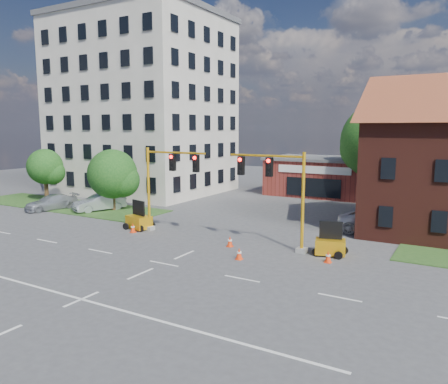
# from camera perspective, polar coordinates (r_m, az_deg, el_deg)

# --- Properties ---
(ground) EXTENTS (120.00, 120.00, 0.00)m
(ground) POSITION_cam_1_polar(r_m,az_deg,el_deg) (25.29, -7.85, -9.25)
(ground) COLOR #424244
(ground) RESTS_ON ground
(grass_verge_nw) EXTENTS (22.00, 6.00, 0.08)m
(grass_verge_nw) POSITION_cam_1_polar(r_m,az_deg,el_deg) (45.98, -20.01, -1.63)
(grass_verge_nw) COLOR #22491B
(grass_verge_nw) RESTS_ON ground
(lane_markings) EXTENTS (60.00, 36.00, 0.01)m
(lane_markings) POSITION_cam_1_polar(r_m,az_deg,el_deg) (23.13, -12.49, -11.07)
(lane_markings) COLOR silver
(lane_markings) RESTS_ON ground
(office_block) EXTENTS (18.40, 15.40, 20.60)m
(office_block) POSITION_cam_1_polar(r_m,az_deg,el_deg) (53.81, -10.67, 11.09)
(office_block) COLOR #B9B4A2
(office_block) RESTS_ON ground
(brick_shop) EXTENTS (12.40, 8.40, 4.30)m
(brick_shop) POSITION_cam_1_polar(r_m,az_deg,el_deg) (51.46, 13.02, 2.06)
(brick_shop) COLOR maroon
(brick_shop) RESTS_ON ground
(tree_large) EXTENTS (8.28, 7.89, 10.22)m
(tree_large) POSITION_cam_1_polar(r_m,az_deg,el_deg) (46.76, 20.26, 5.88)
(tree_large) COLOR #3D2816
(tree_large) RESTS_ON ground
(tree_nw_front) EXTENTS (4.77, 4.55, 5.70)m
(tree_nw_front) POSITION_cam_1_polar(r_m,az_deg,el_deg) (41.39, -14.05, 2.09)
(tree_nw_front) COLOR #3D2816
(tree_nw_front) RESTS_ON ground
(tree_nw_rear) EXTENTS (3.86, 3.67, 5.47)m
(tree_nw_rear) POSITION_cam_1_polar(r_m,az_deg,el_deg) (49.17, -22.12, 2.90)
(tree_nw_rear) COLOR #3D2816
(tree_nw_rear) RESTS_ON ground
(signal_mast_west) EXTENTS (5.30, 0.60, 6.20)m
(signal_mast_west) POSITION_cam_1_polar(r_m,az_deg,el_deg) (31.74, -7.57, 1.60)
(signal_mast_west) COLOR gray
(signal_mast_west) RESTS_ON ground
(signal_mast_east) EXTENTS (5.30, 0.60, 6.20)m
(signal_mast_east) POSITION_cam_1_polar(r_m,az_deg,el_deg) (27.35, 7.06, 0.52)
(signal_mast_east) COLOR gray
(signal_mast_east) RESTS_ON ground
(trailer_west) EXTENTS (2.11, 1.66, 2.11)m
(trailer_west) POSITION_cam_1_polar(r_m,az_deg,el_deg) (33.77, -11.05, -3.69)
(trailer_west) COLOR yellow
(trailer_west) RESTS_ON ground
(trailer_east) EXTENTS (2.00, 1.59, 2.00)m
(trailer_east) POSITION_cam_1_polar(r_m,az_deg,el_deg) (27.23, 13.72, -6.77)
(trailer_east) COLOR yellow
(trailer_east) RESTS_ON ground
(cone_a) EXTENTS (0.40, 0.40, 0.70)m
(cone_a) POSITION_cam_1_polar(r_m,az_deg,el_deg) (32.85, -11.81, -4.63)
(cone_a) COLOR #EE350C
(cone_a) RESTS_ON ground
(cone_b) EXTENTS (0.40, 0.40, 0.70)m
(cone_b) POSITION_cam_1_polar(r_m,az_deg,el_deg) (28.42, 0.78, -6.48)
(cone_b) COLOR #EE350C
(cone_b) RESTS_ON ground
(cone_c) EXTENTS (0.40, 0.40, 0.70)m
(cone_c) POSITION_cam_1_polar(r_m,az_deg,el_deg) (25.75, 1.99, -8.07)
(cone_c) COLOR #EE350C
(cone_c) RESTS_ON ground
(cone_d) EXTENTS (0.40, 0.40, 0.70)m
(cone_d) POSITION_cam_1_polar(r_m,az_deg,el_deg) (25.84, 13.44, -8.24)
(cone_d) COLOR #EE350C
(cone_d) RESTS_ON ground
(pickup_white) EXTENTS (6.23, 3.83, 1.61)m
(pickup_white) POSITION_cam_1_polar(r_m,az_deg,el_deg) (33.87, 19.55, -3.73)
(pickup_white) COLOR silver
(pickup_white) RESTS_ON ground
(sedan_silver_front) EXTENTS (3.34, 5.02, 1.56)m
(sedan_silver_front) POSITION_cam_1_polar(r_m,az_deg,el_deg) (42.00, -15.96, -1.33)
(sedan_silver_front) COLOR #B0B4B8
(sedan_silver_front) RESTS_ON ground
(sedan_silver_rear) EXTENTS (3.32, 5.21, 1.40)m
(sedan_silver_rear) POSITION_cam_1_polar(r_m,az_deg,el_deg) (44.03, -21.59, -1.27)
(sedan_silver_rear) COLOR #B0B4B8
(sedan_silver_rear) RESTS_ON ground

